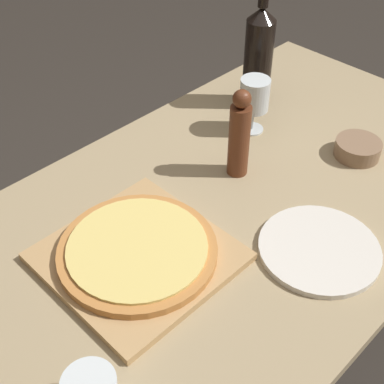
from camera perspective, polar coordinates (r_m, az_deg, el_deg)
The scene contains 9 objects.
ground_plane at distance 1.86m, azimuth 3.93°, elevation -17.77°, with size 12.00×12.00×0.00m, color #2D2823.
dining_table at distance 1.34m, azimuth 5.18°, elevation -3.35°, with size 0.85×1.47×0.75m.
cutting_board at distance 1.13m, azimuth -5.77°, elevation -6.87°, with size 0.35×0.35×0.02m.
pizza at distance 1.11m, azimuth -5.84°, elevation -6.17°, with size 0.33×0.33×0.02m.
wine_bottle at distance 1.54m, azimuth 7.10°, elevation 14.26°, with size 0.08×0.08×0.37m.
pepper_mill at distance 1.28m, azimuth 5.07°, elevation 6.05°, with size 0.05×0.05×0.23m.
wine_glass at distance 1.44m, azimuth 6.69°, elevation 10.14°, with size 0.08×0.08×0.16m.
small_bowl at distance 1.44m, azimuth 17.26°, elevation 4.44°, with size 0.12×0.12×0.04m.
dinner_plate at distance 1.17m, azimuth 13.41°, elevation -5.93°, with size 0.26×0.26×0.01m.
Camera 1 is at (0.59, -0.76, 1.59)m, focal length 50.00 mm.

